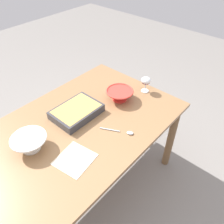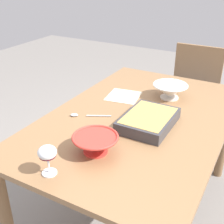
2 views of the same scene
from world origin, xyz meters
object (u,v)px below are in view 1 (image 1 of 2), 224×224
at_px(mixing_bowl, 30,142).
at_px(napkin, 75,159).
at_px(dining_table, 79,135).
at_px(casserole_dish, 77,111).
at_px(serving_spoon, 123,132).
at_px(small_bowl, 120,94).
at_px(wine_glass, 146,81).

bearing_deg(mixing_bowl, napkin, 113.91).
xyz_separation_m(dining_table, napkin, (0.21, 0.20, 0.10)).
distance_m(casserole_dish, mixing_bowl, 0.40).
bearing_deg(napkin, casserole_dish, -133.86).
bearing_deg(serving_spoon, small_bowl, -136.17).
height_order(wine_glass, napkin, wine_glass).
height_order(serving_spoon, napkin, serving_spoon).
relative_size(dining_table, napkin, 7.06).
distance_m(casserole_dish, napkin, 0.41).
xyz_separation_m(wine_glass, serving_spoon, (0.49, 0.17, -0.09)).
xyz_separation_m(dining_table, mixing_bowl, (0.33, -0.07, 0.15)).
bearing_deg(wine_glass, dining_table, -9.78).
bearing_deg(casserole_dish, wine_glass, 160.75).
bearing_deg(napkin, wine_glass, -173.92).
relative_size(serving_spoon, napkin, 1.02).
height_order(mixing_bowl, small_bowl, mixing_bowl).
distance_m(mixing_bowl, napkin, 0.30).
bearing_deg(small_bowl, dining_table, -3.56).
relative_size(dining_table, mixing_bowl, 6.70).
bearing_deg(mixing_bowl, dining_table, 168.32).
xyz_separation_m(small_bowl, serving_spoon, (0.26, 0.25, -0.04)).
xyz_separation_m(wine_glass, small_bowl, (0.22, -0.09, -0.05)).
bearing_deg(napkin, mixing_bowl, -66.09).
bearing_deg(mixing_bowl, wine_glass, 169.58).
relative_size(casserole_dish, napkin, 1.61).
height_order(mixing_bowl, napkin, mixing_bowl).
bearing_deg(napkin, dining_table, -135.65).
height_order(casserole_dish, small_bowl, small_bowl).
bearing_deg(casserole_dish, serving_spoon, 102.91).
relative_size(small_bowl, serving_spoon, 0.99).
bearing_deg(casserole_dish, small_bowl, 161.73).
xyz_separation_m(mixing_bowl, small_bowl, (-0.75, 0.09, -0.00)).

